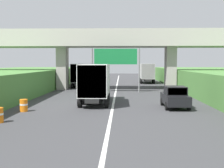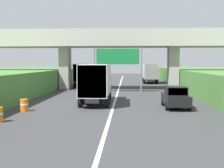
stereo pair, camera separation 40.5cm
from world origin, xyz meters
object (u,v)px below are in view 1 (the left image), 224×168
truck_silver (146,72)px  truck_green (96,82)px  overhead_highway_sign (116,59)px  car_black (175,97)px  truck_orange (82,74)px  construction_barrel_4 (24,105)px

truck_silver → truck_green: 27.78m
overhead_highway_sign → car_black: overhead_highway_sign is taller
truck_silver → car_black: size_ratio=1.78×
truck_green → car_black: 6.93m
truck_silver → car_black: bearing=-90.5°
overhead_highway_sign → car_black: (4.94, -12.37, -3.13)m
truck_green → truck_orange: size_ratio=1.00×
truck_silver → construction_barrel_4: (-11.65, -31.29, -1.47)m
truck_orange → truck_silver: bearing=41.7°
truck_green → construction_barrel_4: size_ratio=8.11×
truck_green → car_black: truck_green is taller
overhead_highway_sign → truck_green: 10.48m
truck_green → car_black: size_ratio=1.78×
overhead_highway_sign → truck_silver: overhead_highway_sign is taller
car_black → construction_barrel_4: size_ratio=4.56×
overhead_highway_sign → construction_barrel_4: overhead_highway_sign is taller
truck_silver → truck_green: same height
construction_barrel_4 → truck_orange: bearing=86.6°
overhead_highway_sign → truck_orange: overhead_highway_sign is taller
truck_silver → truck_orange: 13.84m
car_black → truck_green: bearing=161.2°
overhead_highway_sign → truck_green: size_ratio=0.81×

